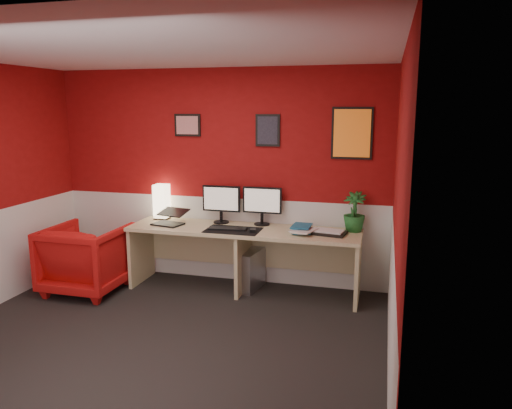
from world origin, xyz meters
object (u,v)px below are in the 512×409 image
at_px(zen_tray, 329,233).
at_px(monitor_left, 221,198).
at_px(laptop, 167,215).
at_px(pc_tower, 250,270).
at_px(desk, 243,260).
at_px(armchair, 87,258).
at_px(shoji_lamp, 162,203).
at_px(monitor_right, 262,200).
at_px(potted_plant, 354,212).

bearing_deg(zen_tray, monitor_left, 170.86).
bearing_deg(zen_tray, laptop, -178.51).
bearing_deg(laptop, pc_tower, 20.82).
xyz_separation_m(desk, armchair, (-1.71, -0.45, 0.02)).
xyz_separation_m(shoji_lamp, pc_tower, (1.14, -0.13, -0.70)).
height_order(zen_tray, armchair, armchair).
bearing_deg(monitor_right, desk, -125.52).
xyz_separation_m(shoji_lamp, monitor_right, (1.24, 0.01, 0.09)).
height_order(laptop, monitor_right, monitor_right).
bearing_deg(armchair, pc_tower, -162.88).
xyz_separation_m(laptop, pc_tower, (0.94, 0.14, -0.61)).
xyz_separation_m(monitor_right, pc_tower, (-0.10, -0.14, -0.80)).
bearing_deg(laptop, potted_plant, 18.89).
bearing_deg(pc_tower, armchair, -154.43).
height_order(shoji_lamp, monitor_right, monitor_right).
distance_m(shoji_lamp, potted_plant, 2.28).
distance_m(laptop, potted_plant, 2.10).
bearing_deg(monitor_right, zen_tray, -16.18).
xyz_separation_m(monitor_right, zen_tray, (0.79, -0.23, -0.28)).
height_order(shoji_lamp, laptop, shoji_lamp).
xyz_separation_m(laptop, potted_plant, (2.09, 0.25, 0.11)).
bearing_deg(pc_tower, monitor_left, 172.44).
distance_m(monitor_right, armchair, 2.09).
bearing_deg(desk, armchair, -165.27).
xyz_separation_m(shoji_lamp, zen_tray, (2.04, -0.22, -0.18)).
xyz_separation_m(zen_tray, pc_tower, (-0.90, 0.10, -0.52)).
relative_size(laptop, pc_tower, 0.73).
xyz_separation_m(monitor_left, monitor_right, (0.48, 0.02, 0.00)).
relative_size(shoji_lamp, armchair, 0.48).
distance_m(potted_plant, armchair, 3.03).
height_order(shoji_lamp, armchair, shoji_lamp).
bearing_deg(monitor_left, shoji_lamp, 178.84).
relative_size(desk, potted_plant, 6.01).
distance_m(potted_plant, pc_tower, 1.36).
bearing_deg(monitor_left, potted_plant, -0.32).
bearing_deg(potted_plant, desk, -171.03).
xyz_separation_m(zen_tray, potted_plant, (0.25, 0.20, 0.20)).
bearing_deg(monitor_left, armchair, -154.96).
bearing_deg(laptop, armchair, -142.26).
bearing_deg(shoji_lamp, desk, -11.13).
xyz_separation_m(monitor_left, potted_plant, (1.52, -0.01, -0.07)).
distance_m(monitor_left, pc_tower, 0.89).
relative_size(shoji_lamp, laptop, 1.21).
relative_size(shoji_lamp, zen_tray, 1.14).
bearing_deg(monitor_right, pc_tower, -127.48).
bearing_deg(desk, zen_tray, -0.48).
height_order(desk, shoji_lamp, shoji_lamp).
height_order(monitor_left, zen_tray, monitor_left).
height_order(zen_tray, potted_plant, potted_plant).
distance_m(laptop, zen_tray, 1.84).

